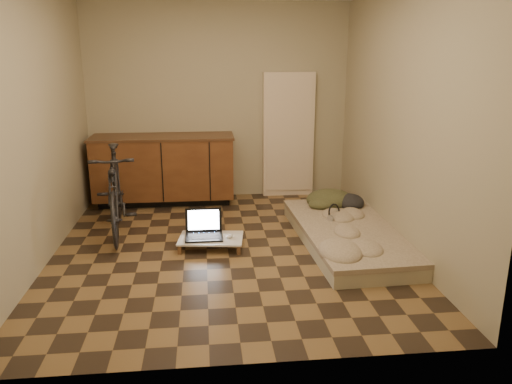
{
  "coord_description": "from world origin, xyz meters",
  "views": [
    {
      "loc": [
        -0.21,
        -4.82,
        1.97
      ],
      "look_at": [
        0.31,
        0.17,
        0.55
      ],
      "focal_mm": 35.0,
      "sensor_mm": 36.0,
      "label": 1
    }
  ],
  "objects": [
    {
      "name": "headphones",
      "position": [
        1.2,
        0.3,
        0.26
      ],
      "size": [
        0.31,
        0.3,
        0.15
      ],
      "primitive_type": null,
      "rotation": [
        0.0,
        0.0,
        0.71
      ],
      "color": "black",
      "rests_on": "futon"
    },
    {
      "name": "laptop",
      "position": [
        -0.24,
        0.09,
        0.16
      ],
      "size": [
        0.38,
        0.34,
        0.26
      ],
      "rotation": [
        0.0,
        0.0,
        0.0
      ],
      "color": "black",
      "rests_on": "lap_desk"
    },
    {
      "name": "futon",
      "position": [
        1.3,
        0.02,
        0.09
      ],
      "size": [
        1.1,
        2.14,
        0.18
      ],
      "rotation": [
        0.0,
        0.0,
        0.04
      ],
      "color": "#B9B194",
      "rests_on": "ground"
    },
    {
      "name": "lap_desk",
      "position": [
        -0.17,
        0.05,
        0.1
      ],
      "size": [
        0.7,
        0.5,
        0.11
      ],
      "rotation": [
        0.0,
        0.0,
        -0.13
      ],
      "color": "brown",
      "rests_on": "ground"
    },
    {
      "name": "appliance_panel",
      "position": [
        0.95,
        1.94,
        0.85
      ],
      "size": [
        0.7,
        0.1,
        1.7
      ],
      "primitive_type": "cube",
      "color": "#F5DEC1",
      "rests_on": "ground"
    },
    {
      "name": "room_shell",
      "position": [
        0.0,
        0.0,
        1.3
      ],
      "size": [
        3.5,
        4.0,
        2.6
      ],
      "color": "brown",
      "rests_on": "ground"
    },
    {
      "name": "cabinets",
      "position": [
        -0.75,
        1.7,
        0.47
      ],
      "size": [
        1.84,
        0.62,
        0.91
      ],
      "color": "black",
      "rests_on": "ground"
    },
    {
      "name": "bicycle",
      "position": [
        -1.2,
        0.6,
        0.53
      ],
      "size": [
        0.68,
        1.69,
        1.06
      ],
      "primitive_type": "imported",
      "rotation": [
        0.0,
        0.0,
        0.12
      ],
      "color": "black",
      "rests_on": "ground"
    },
    {
      "name": "mouse",
      "position": [
        0.02,
        0.02,
        0.13
      ],
      "size": [
        0.11,
        0.12,
        0.04
      ],
      "primitive_type": "ellipsoid",
      "rotation": [
        0.0,
        0.0,
        -0.52
      ],
      "color": "white",
      "rests_on": "lap_desk"
    },
    {
      "name": "clothing_pile",
      "position": [
        1.35,
        0.85,
        0.3
      ],
      "size": [
        0.63,
        0.53,
        0.24
      ],
      "primitive_type": null,
      "rotation": [
        0.0,
        0.0,
        0.04
      ],
      "color": "#3C4025",
      "rests_on": "futon"
    }
  ]
}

